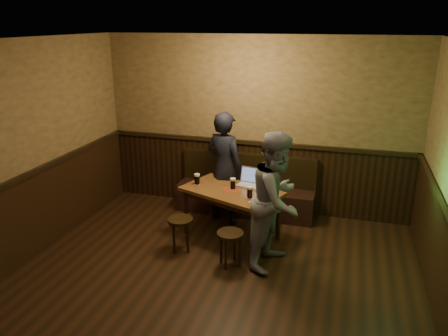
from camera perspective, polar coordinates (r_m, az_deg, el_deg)
room at (r=4.50m, az=-3.55°, el=-4.81°), size 5.04×6.04×2.84m
bench at (r=7.10m, az=2.87°, el=-3.45°), size 2.20×0.50×0.95m
pub_table at (r=6.19m, az=0.98°, el=-3.69°), size 1.54×1.20×0.73m
stool_left at (r=5.97m, az=-5.72°, el=-7.41°), size 0.45×0.45×0.47m
stool_right at (r=5.59m, az=0.82°, el=-9.25°), size 0.40×0.40×0.46m
pint_left at (r=6.34m, az=-3.54°, el=-1.45°), size 0.10×0.10×0.16m
pint_mid at (r=6.16m, az=1.17°, el=-2.04°), size 0.10×0.10×0.16m
pint_right at (r=5.87m, az=3.38°, el=-3.18°), size 0.10×0.10×0.16m
laptop at (r=6.32m, az=3.42°, el=-1.68°), size 0.39×0.33×0.25m
menu at (r=5.74m, az=4.49°, el=-4.57°), size 0.27×0.25×0.00m
person_suit at (r=6.61m, az=0.11°, el=0.02°), size 0.74×0.61×1.74m
person_grey at (r=5.47m, az=6.91°, el=-4.20°), size 0.85×0.99×1.75m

